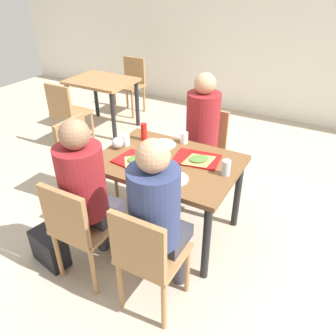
{
  "coord_description": "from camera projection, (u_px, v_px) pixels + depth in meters",
  "views": [
    {
      "loc": [
        1.13,
        -2.05,
        2.06
      ],
      "look_at": [
        0.0,
        0.0,
        0.65
      ],
      "focal_mm": 35.41,
      "sensor_mm": 36.0,
      "label": 1
    }
  ],
  "objects": [
    {
      "name": "ground_plane",
      "position": [
        168.0,
        229.0,
        3.07
      ],
      "size": [
        10.0,
        10.0,
        0.02
      ],
      "primitive_type": "cube",
      "color": "#B7A893"
    },
    {
      "name": "condiment_bottle",
      "position": [
        144.0,
        132.0,
        2.97
      ],
      "size": [
        0.06,
        0.06,
        0.16
      ],
      "primitive_type": "cylinder",
      "color": "red",
      "rests_on": "main_table"
    },
    {
      "name": "soda_can",
      "position": [
        226.0,
        168.0,
        2.48
      ],
      "size": [
        0.07,
        0.07,
        0.12
      ],
      "primitive_type": "cylinder",
      "color": "#B7BCC6",
      "rests_on": "main_table"
    },
    {
      "name": "plastic_cup_a",
      "position": [
        184.0,
        138.0,
        2.94
      ],
      "size": [
        0.07,
        0.07,
        0.1
      ],
      "primitive_type": "cylinder",
      "color": "white",
      "rests_on": "main_table"
    },
    {
      "name": "chair_far_side",
      "position": [
        205.0,
        145.0,
        3.4
      ],
      "size": [
        0.4,
        0.4,
        0.87
      ],
      "color": "#9E7247",
      "rests_on": "ground_plane"
    },
    {
      "name": "person_far_side",
      "position": [
        201.0,
        128.0,
        3.17
      ],
      "size": [
        0.32,
        0.42,
        1.28
      ],
      "color": "#383842",
      "rests_on": "ground_plane"
    },
    {
      "name": "pizza_slice_b",
      "position": [
        199.0,
        159.0,
        2.66
      ],
      "size": [
        0.28,
        0.29,
        0.02
      ],
      "color": "tan",
      "rests_on": "tray_red_far"
    },
    {
      "name": "background_chair_far",
      "position": [
        132.0,
        81.0,
        5.31
      ],
      "size": [
        0.4,
        0.4,
        0.87
      ],
      "color": "#9E7247",
      "rests_on": "ground_plane"
    },
    {
      "name": "chair_left_end",
      "position": [
        82.0,
        156.0,
        3.2
      ],
      "size": [
        0.4,
        0.4,
        0.87
      ],
      "color": "#9E7247",
      "rests_on": "ground_plane"
    },
    {
      "name": "back_wall",
      "position": [
        276.0,
        22.0,
        4.74
      ],
      "size": [
        10.0,
        0.1,
        2.8
      ],
      "primitive_type": "cube",
      "color": "silver",
      "rests_on": "ground_plane"
    },
    {
      "name": "plastic_cup_b",
      "position": [
        148.0,
        176.0,
        2.39
      ],
      "size": [
        0.07,
        0.07,
        0.1
      ],
      "primitive_type": "cylinder",
      "color": "white",
      "rests_on": "main_table"
    },
    {
      "name": "paper_plate_near_edge",
      "position": [
        174.0,
        179.0,
        2.45
      ],
      "size": [
        0.22,
        0.22,
        0.01
      ],
      "primitive_type": "cylinder",
      "color": "white",
      "rests_on": "main_table"
    },
    {
      "name": "person_in_red",
      "position": [
        87.0,
        187.0,
        2.31
      ],
      "size": [
        0.32,
        0.42,
        1.28
      ],
      "color": "#383842",
      "rests_on": "ground_plane"
    },
    {
      "name": "pizza_slice_a",
      "position": [
        135.0,
        160.0,
        2.66
      ],
      "size": [
        0.17,
        0.19,
        0.02
      ],
      "color": "#DBAD60",
      "rests_on": "tray_red_near"
    },
    {
      "name": "tray_red_far",
      "position": [
        197.0,
        159.0,
        2.7
      ],
      "size": [
        0.39,
        0.31,
        0.02
      ],
      "primitive_type": "cube",
      "rotation": [
        0.0,
        0.0,
        0.14
      ],
      "color": "#B21414",
      "rests_on": "main_table"
    },
    {
      "name": "chair_near_left",
      "position": [
        78.0,
        226.0,
        2.33
      ],
      "size": [
        0.4,
        0.4,
        0.87
      ],
      "color": "#9E7247",
      "rests_on": "ground_plane"
    },
    {
      "name": "handbag",
      "position": [
        50.0,
        248.0,
        2.65
      ],
      "size": [
        0.34,
        0.22,
        0.28
      ],
      "primitive_type": "cube",
      "rotation": [
        0.0,
        0.0,
        -0.18
      ],
      "color": "black",
      "rests_on": "ground_plane"
    },
    {
      "name": "foil_bundle",
      "position": [
        118.0,
        143.0,
        2.85
      ],
      "size": [
        0.1,
        0.1,
        0.1
      ],
      "primitive_type": "sphere",
      "color": "silver",
      "rests_on": "main_table"
    },
    {
      "name": "main_table",
      "position": [
        168.0,
        170.0,
        2.74
      ],
      "size": [
        1.14,
        0.82,
        0.72
      ],
      "color": "brown",
      "rests_on": "ground_plane"
    },
    {
      "name": "paper_plate_center",
      "position": [
        163.0,
        144.0,
        2.93
      ],
      "size": [
        0.22,
        0.22,
        0.01
      ],
      "primitive_type": "cylinder",
      "color": "white",
      "rests_on": "main_table"
    },
    {
      "name": "background_chair_near",
      "position": [
        66.0,
        111.0,
        4.21
      ],
      "size": [
        0.4,
        0.4,
        0.87
      ],
      "color": "#9E7247",
      "rests_on": "ground_plane"
    },
    {
      "name": "plastic_cup_c",
      "position": [
        126.0,
        140.0,
        2.9
      ],
      "size": [
        0.07,
        0.07,
        0.1
      ],
      "primitive_type": "cylinder",
      "color": "white",
      "rests_on": "main_table"
    },
    {
      "name": "tray_red_near",
      "position": [
        138.0,
        161.0,
        2.66
      ],
      "size": [
        0.39,
        0.3,
        0.02
      ],
      "primitive_type": "cube",
      "rotation": [
        0.0,
        0.0,
        -0.11
      ],
      "color": "#B21414",
      "rests_on": "main_table"
    },
    {
      "name": "chair_near_right",
      "position": [
        147.0,
        255.0,
        2.09
      ],
      "size": [
        0.4,
        0.4,
        0.87
      ],
      "color": "#9E7247",
      "rests_on": "ground_plane"
    },
    {
      "name": "person_in_brown_jacket",
      "position": [
        158.0,
        212.0,
        2.07
      ],
      "size": [
        0.32,
        0.42,
        1.28
      ],
      "color": "#383842",
      "rests_on": "ground_plane"
    },
    {
      "name": "background_table",
      "position": [
        102.0,
        88.0,
        4.72
      ],
      "size": [
        0.9,
        0.7,
        0.72
      ],
      "color": "#9E7247",
      "rests_on": "ground_plane"
    }
  ]
}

